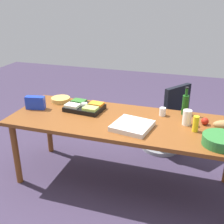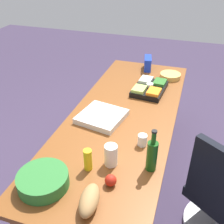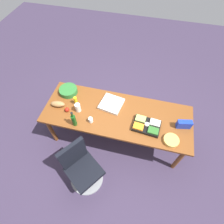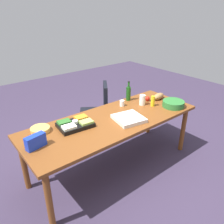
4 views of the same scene
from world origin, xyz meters
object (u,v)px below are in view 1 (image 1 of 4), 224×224
Objects in this scene: chip_bag_blue at (35,103)px; paper_cup at (163,112)px; apple_red at (205,121)px; salad_bowl at (221,140)px; veggie_tray at (85,107)px; pizza_box at (132,126)px; wine_bottle at (185,104)px; mayo_jar at (187,117)px; chip_bowl at (61,100)px; conference_table at (123,127)px; office_chair at (165,125)px; mustard_bottle at (196,124)px.

chip_bag_blue is 2.44× the size of paper_cup.
salad_bowl reaches higher than apple_red.
veggie_tray is 0.70m from pizza_box.
wine_bottle is (-1.67, -0.36, 0.05)m from chip_bag_blue.
mayo_jar is at bearing -143.57° from pizza_box.
chip_bag_blue is at bearing 2.81° from pizza_box.
mayo_jar is 1.55m from chip_bowl.
office_chair is at bearing -111.17° from conference_table.
office_chair is 12.76× the size of apple_red.
chip_bowl is (0.90, -0.30, 0.10)m from conference_table.
office_chair reaches higher than salad_bowl.
office_chair is 1.01m from apple_red.
pizza_box is at bearing -6.29° from salad_bowl.
office_chair is 6.10× the size of mustard_bottle.
veggie_tray is 1.92× the size of chip_bowl.
conference_table is 0.47m from paper_cup.
mustard_bottle is (-0.60, -0.12, 0.05)m from pizza_box.
veggie_tray is at bearing -2.14° from mayo_jar.
wine_bottle is (-0.25, 0.54, 0.55)m from office_chair.
chip_bowl is 2.57× the size of paper_cup.
salad_bowl reaches higher than pizza_box.
wine_bottle is at bearing -177.50° from chip_bowl.
mustard_bottle is (-1.80, 0.04, 0.00)m from chip_bag_blue.
veggie_tray is at bearing 0.60° from apple_red.
chip_bag_blue is 1.80m from mustard_bottle.
veggie_tray is at bearing 157.55° from chip_bowl.
pizza_box is 1.14× the size of wine_bottle.
chip_bag_blue reaches higher than chip_bowl.
conference_table is at bearing 161.60° from chip_bowl.
mustard_bottle is 0.42m from wine_bottle.
pizza_box is (0.22, 1.06, 0.45)m from office_chair.
pizza_box is (-0.64, 0.29, -0.01)m from veggie_tray.
office_chair reaches higher than paper_cup.
wine_bottle reaches higher than chip_bowl.
chip_bag_blue reaches higher than veggie_tray.
office_chair reaches higher than chip_bowl.
mayo_jar is (0.32, -0.34, 0.03)m from salad_bowl.
paper_cup reaches higher than chip_bowl.
mayo_jar is 0.16m from mustard_bottle.
apple_red is at bearing -162.43° from mayo_jar.
mustard_bottle is at bearing 178.80° from chip_bag_blue.
mustard_bottle is at bearing 64.62° from apple_red.
wine_bottle reaches higher than apple_red.
veggie_tray reaches higher than apple_red.
office_chair is at bearing -138.01° from veggie_tray.
wine_bottle is (-0.23, -0.11, 0.08)m from paper_cup.
veggie_tray is 0.42m from chip_bowl.
veggie_tray is 2.81× the size of mayo_jar.
wine_bottle reaches higher than paper_cup.
chip_bag_blue is (1.42, 0.91, 0.50)m from office_chair.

